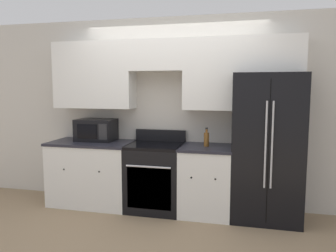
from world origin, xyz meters
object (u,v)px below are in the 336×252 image
oven_range (155,177)px  refrigerator (267,147)px  bottle (206,139)px  microwave (96,130)px

oven_range → refrigerator: refrigerator is taller
oven_range → bottle: 0.87m
oven_range → bottle: bearing=0.9°
refrigerator → microwave: size_ratio=3.41×
microwave → bottle: size_ratio=2.20×
refrigerator → bottle: (-0.74, -0.03, 0.08)m
refrigerator → bottle: 0.75m
oven_range → refrigerator: bearing=1.5°
oven_range → microwave: 1.08m
oven_range → refrigerator: (1.42, 0.04, 0.46)m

